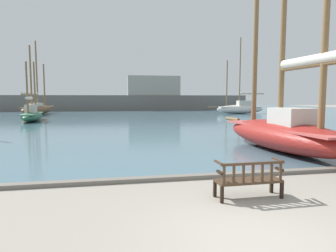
{
  "coord_description": "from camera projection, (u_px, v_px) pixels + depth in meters",
  "views": [
    {
      "loc": [
        -2.42,
        -4.61,
        2.43
      ],
      "look_at": [
        0.42,
        10.0,
        1.0
      ],
      "focal_mm": 32.0,
      "sensor_mm": 36.0,
      "label": 1
    }
  ],
  "objects": [
    {
      "name": "sailboat_far_starboard",
      "position": [
        241.0,
        108.0,
        43.21
      ],
      "size": [
        8.76,
        2.27,
        10.76
      ],
      "color": "silver",
      "rests_on": "harbor_water"
    },
    {
      "name": "harbor_water",
      "position": [
        125.0,
        112.0,
        48.19
      ],
      "size": [
        100.0,
        80.0,
        0.08
      ],
      "primitive_type": "cube",
      "color": "slate",
      "rests_on": "ground"
    },
    {
      "name": "far_breakwater",
      "position": [
        129.0,
        100.0,
        53.66
      ],
      "size": [
        45.72,
        2.4,
        6.29
      ],
      "color": "#66605B",
      "rests_on": "ground"
    },
    {
      "name": "ground_plane",
      "position": [
        254.0,
        237.0,
        5.2
      ],
      "size": [
        160.0,
        160.0,
        0.0
      ],
      "primitive_type": "plane",
      "color": "gray"
    },
    {
      "name": "sailboat_outer_port",
      "position": [
        32.0,
        114.0,
        29.56
      ],
      "size": [
        2.0,
        6.6,
        7.42
      ],
      "color": "#2D6647",
      "rests_on": "harbor_water"
    },
    {
      "name": "sailboat_outer_starboard",
      "position": [
        37.0,
        108.0,
        40.63
      ],
      "size": [
        3.72,
        9.43,
        9.89
      ],
      "color": "brown",
      "rests_on": "harbor_water"
    },
    {
      "name": "sailboat_mid_starboard",
      "position": [
        283.0,
        129.0,
        13.22
      ],
      "size": [
        2.86,
        9.93,
        10.18
      ],
      "color": "maroon",
      "rests_on": "harbor_water"
    },
    {
      "name": "park_bench",
      "position": [
        249.0,
        179.0,
        7.19
      ],
      "size": [
        1.61,
        0.55,
        0.92
      ],
      "color": "black",
      "rests_on": "ground"
    },
    {
      "name": "quay_edge_kerb",
      "position": [
        193.0,
        177.0,
        8.96
      ],
      "size": [
        40.0,
        0.3,
        0.12
      ],
      "primitive_type": "cube",
      "color": "slate",
      "rests_on": "ground"
    }
  ]
}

